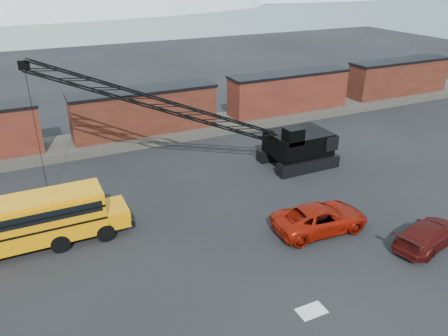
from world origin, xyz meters
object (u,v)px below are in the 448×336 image
object	(u,v)px
school_bus	(20,223)
red_pickup	(320,218)
maroon_suv	(428,234)
crawler_crane	(178,109)

from	to	relation	value
school_bus	red_pickup	size ratio (longest dim) A/B	1.91
school_bus	maroon_suv	distance (m)	23.70
school_bus	maroon_suv	world-z (taller)	school_bus
school_bus	maroon_suv	size ratio (longest dim) A/B	2.23
maroon_suv	crawler_crane	distance (m)	18.46
red_pickup	crawler_crane	world-z (taller)	crawler_crane
red_pickup	school_bus	bearing A→B (deg)	74.96
school_bus	crawler_crane	size ratio (longest dim) A/B	0.51
maroon_suv	crawler_crane	size ratio (longest dim) A/B	0.23
school_bus	crawler_crane	world-z (taller)	crawler_crane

